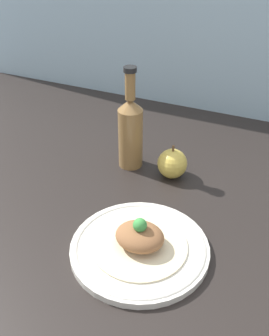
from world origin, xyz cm
name	(u,v)px	position (x,y,z in cm)	size (l,w,h in cm)	color
ground_plane	(136,199)	(0.00, 0.00, -2.00)	(180.00, 110.00, 4.00)	black
plate	(140,248)	(8.64, -17.31, 0.93)	(27.71, 27.71, 1.75)	silver
plated_food	(140,239)	(8.64, -17.31, 3.46)	(19.03, 19.03, 6.88)	beige
cider_bottle	(130,130)	(-6.55, 10.98, 10.31)	(6.34, 6.34, 26.77)	olive
apple	(172,164)	(5.34, 10.29, 3.77)	(7.53, 7.53, 8.97)	gold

